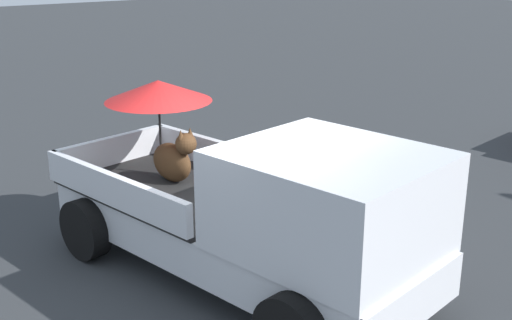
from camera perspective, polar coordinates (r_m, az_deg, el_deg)
The scene contains 2 objects.
ground_plane at distance 8.27m, azimuth -1.83°, elevation -9.92°, with size 80.00×80.00×0.00m, color #2D3033.
pickup_truck_main at distance 7.61m, azimuth 0.22°, elevation -4.30°, with size 5.32×3.07×2.19m.
Camera 1 is at (6.12, -3.97, 3.89)m, focal length 46.04 mm.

